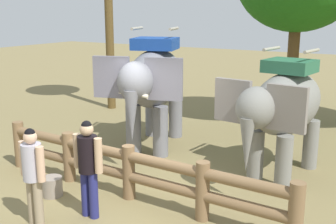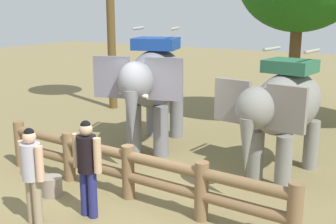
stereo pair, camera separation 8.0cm
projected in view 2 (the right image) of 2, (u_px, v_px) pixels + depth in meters
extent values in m
plane|color=olive|center=(132.00, 196.00, 8.27)|extent=(60.00, 60.00, 0.00)
cylinder|color=brown|center=(20.00, 144.00, 9.76)|extent=(0.24, 0.24, 1.05)
cylinder|color=brown|center=(69.00, 156.00, 8.91)|extent=(0.24, 0.24, 1.05)
cylinder|color=brown|center=(128.00, 172.00, 8.05)|extent=(0.24, 0.24, 1.05)
cylinder|color=brown|center=(201.00, 191.00, 7.20)|extent=(0.24, 0.24, 1.05)
cylinder|color=brown|center=(294.00, 216.00, 6.35)|extent=(0.24, 0.24, 1.05)
cylinder|color=brown|center=(128.00, 176.00, 8.07)|extent=(6.35, 0.42, 0.20)
cylinder|color=brown|center=(128.00, 156.00, 7.98)|extent=(6.35, 0.42, 0.20)
cylinder|color=slate|center=(161.00, 131.00, 10.37)|extent=(0.38, 0.38, 1.26)
cylinder|color=slate|center=(134.00, 130.00, 10.53)|extent=(0.38, 0.38, 1.26)
cylinder|color=slate|center=(176.00, 115.00, 11.96)|extent=(0.38, 0.38, 1.26)
cylinder|color=slate|center=(153.00, 114.00, 12.13)|extent=(0.38, 0.38, 1.26)
ellipsoid|color=slate|center=(156.00, 78.00, 10.97)|extent=(2.05, 3.07, 1.46)
ellipsoid|color=slate|center=(136.00, 81.00, 9.35)|extent=(1.05, 1.14, 0.89)
cube|color=slate|center=(164.00, 79.00, 9.30)|extent=(0.84, 0.37, 0.94)
cube|color=slate|center=(112.00, 77.00, 9.59)|extent=(0.84, 0.37, 0.94)
cone|color=slate|center=(132.00, 116.00, 9.21)|extent=(0.33, 0.33, 1.15)
cone|color=beige|center=(140.00, 95.00, 9.15)|extent=(0.39, 0.21, 0.16)
cone|color=beige|center=(125.00, 94.00, 9.23)|extent=(0.39, 0.21, 0.16)
cube|color=#194095|center=(156.00, 44.00, 10.76)|extent=(1.30, 1.22, 0.29)
cylinder|color=#A59E8C|center=(175.00, 29.00, 10.56)|extent=(0.32, 0.83, 0.07)
cylinder|color=#A59E8C|center=(138.00, 28.00, 10.79)|extent=(0.32, 0.83, 0.07)
cylinder|color=gray|center=(283.00, 163.00, 8.44)|extent=(0.34, 0.34, 1.12)
cylinder|color=gray|center=(255.00, 156.00, 8.81)|extent=(0.34, 0.34, 1.12)
cylinder|color=gray|center=(311.00, 145.00, 9.58)|extent=(0.34, 0.34, 1.12)
cylinder|color=gray|center=(285.00, 140.00, 9.95)|extent=(0.34, 0.34, 1.12)
ellipsoid|color=gray|center=(288.00, 103.00, 8.95)|extent=(1.41, 2.63, 1.30)
ellipsoid|color=gray|center=(255.00, 108.00, 7.78)|extent=(0.81, 0.92, 0.80)
cube|color=gray|center=(286.00, 109.00, 7.52)|extent=(0.75, 0.20, 0.84)
cube|color=gray|center=(232.00, 101.00, 8.18)|extent=(0.75, 0.20, 0.84)
cone|color=gray|center=(246.00, 145.00, 7.71)|extent=(0.30, 0.30, 1.02)
cube|color=#296344|center=(290.00, 66.00, 8.76)|extent=(1.04, 0.95, 0.26)
cylinder|color=#A59E8C|center=(312.00, 51.00, 8.43)|extent=(0.16, 0.76, 0.07)
cylinder|color=#A59E8C|center=(272.00, 49.00, 8.94)|extent=(0.16, 0.76, 0.07)
cylinder|color=gray|center=(38.00, 203.00, 7.04)|extent=(0.15, 0.15, 0.80)
cylinder|color=gray|center=(31.00, 200.00, 7.15)|extent=(0.15, 0.15, 0.80)
cylinder|color=#AEAABB|center=(31.00, 162.00, 6.93)|extent=(0.36, 0.36, 0.62)
cylinder|color=#D6AA88|center=(40.00, 164.00, 6.78)|extent=(0.13, 0.13, 0.59)
cylinder|color=#D6AA88|center=(23.00, 158.00, 7.06)|extent=(0.13, 0.13, 0.59)
sphere|color=#D6AA88|center=(29.00, 137.00, 6.83)|extent=(0.22, 0.22, 0.22)
sphere|color=black|center=(29.00, 133.00, 6.81)|extent=(0.17, 0.17, 0.17)
cylinder|color=navy|center=(93.00, 195.00, 7.31)|extent=(0.16, 0.16, 0.83)
cylinder|color=navy|center=(85.00, 193.00, 7.41)|extent=(0.16, 0.16, 0.83)
cylinder|color=black|center=(87.00, 154.00, 7.19)|extent=(0.34, 0.34, 0.64)
cylinder|color=tan|center=(97.00, 156.00, 7.06)|extent=(0.13, 0.13, 0.60)
cylinder|color=tan|center=(77.00, 150.00, 7.31)|extent=(0.13, 0.13, 0.60)
sphere|color=tan|center=(86.00, 129.00, 7.09)|extent=(0.23, 0.23, 0.23)
sphere|color=black|center=(85.00, 126.00, 7.07)|extent=(0.18, 0.18, 0.18)
cylinder|color=brown|center=(111.00, 32.00, 15.00)|extent=(0.29, 0.29, 5.48)
cylinder|color=brown|center=(293.00, 72.00, 12.78)|extent=(0.34, 0.34, 3.40)
cylinder|color=gray|center=(52.00, 186.00, 8.24)|extent=(0.40, 0.40, 0.38)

